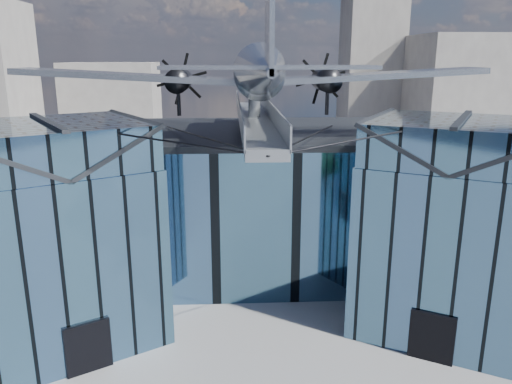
{
  "coord_description": "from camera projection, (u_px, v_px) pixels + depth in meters",
  "views": [
    {
      "loc": [
        -1.48,
        -26.18,
        14.88
      ],
      "look_at": [
        0.0,
        2.0,
        7.2
      ],
      "focal_mm": 35.0,
      "sensor_mm": 36.0,
      "label": 1
    }
  ],
  "objects": [
    {
      "name": "ground_plane",
      "position": [
        258.0,
        319.0,
        29.21
      ],
      "size": [
        120.0,
        120.0,
        0.0
      ],
      "primitive_type": "plane",
      "color": "gray"
    },
    {
      "name": "museum",
      "position": [
        253.0,
        201.0,
        33.36
      ],
      "size": [
        32.88,
        24.5,
        17.6
      ],
      "color": "#426887",
      "rests_on": "ground"
    },
    {
      "name": "bg_towers",
      "position": [
        249.0,
        90.0,
        75.31
      ],
      "size": [
        77.0,
        24.5,
        26.0
      ],
      "color": "gray",
      "rests_on": "ground"
    }
  ]
}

